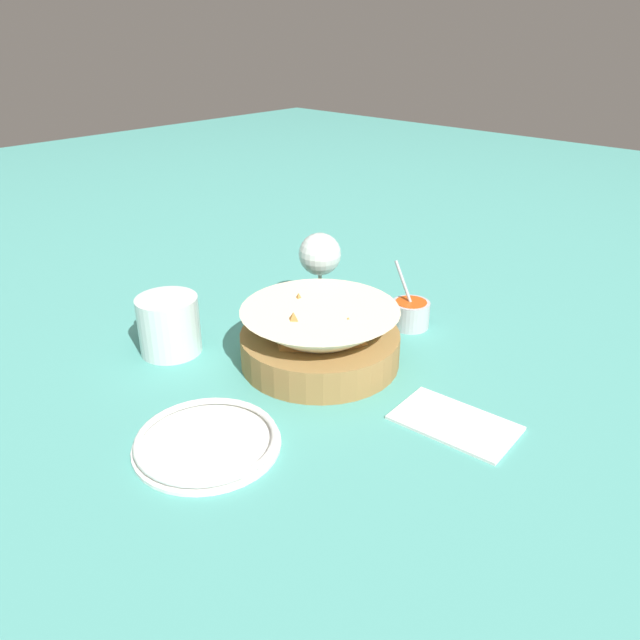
# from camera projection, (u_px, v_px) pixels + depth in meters

# --- Properties ---
(ground_plane) EXTENTS (4.00, 4.00, 0.00)m
(ground_plane) POSITION_uv_depth(u_px,v_px,m) (301.00, 359.00, 0.92)
(ground_plane) COLOR teal
(food_basket) EXTENTS (0.23, 0.23, 0.10)m
(food_basket) POSITION_uv_depth(u_px,v_px,m) (320.00, 338.00, 0.89)
(food_basket) COLOR olive
(food_basket) RESTS_ON ground_plane
(sauce_cup) EXTENTS (0.07, 0.06, 0.11)m
(sauce_cup) POSITION_uv_depth(u_px,v_px,m) (410.00, 313.00, 1.00)
(sauce_cup) COLOR #B7B7BC
(sauce_cup) RESTS_ON ground_plane
(wine_glass) EXTENTS (0.07, 0.07, 0.14)m
(wine_glass) POSITION_uv_depth(u_px,v_px,m) (320.00, 257.00, 1.03)
(wine_glass) COLOR silver
(wine_glass) RESTS_ON ground_plane
(beer_mug) EXTENTS (0.13, 0.09, 0.09)m
(beer_mug) POSITION_uv_depth(u_px,v_px,m) (169.00, 327.00, 0.92)
(beer_mug) COLOR silver
(beer_mug) RESTS_ON ground_plane
(side_plate) EXTENTS (0.17, 0.17, 0.01)m
(side_plate) POSITION_uv_depth(u_px,v_px,m) (207.00, 441.00, 0.73)
(side_plate) COLOR white
(side_plate) RESTS_ON ground_plane
(napkin) EXTENTS (0.15, 0.10, 0.01)m
(napkin) POSITION_uv_depth(u_px,v_px,m) (455.00, 422.00, 0.77)
(napkin) COLOR white
(napkin) RESTS_ON ground_plane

